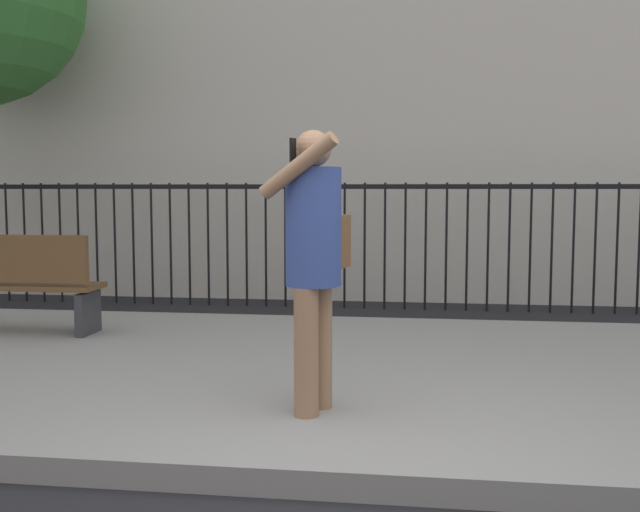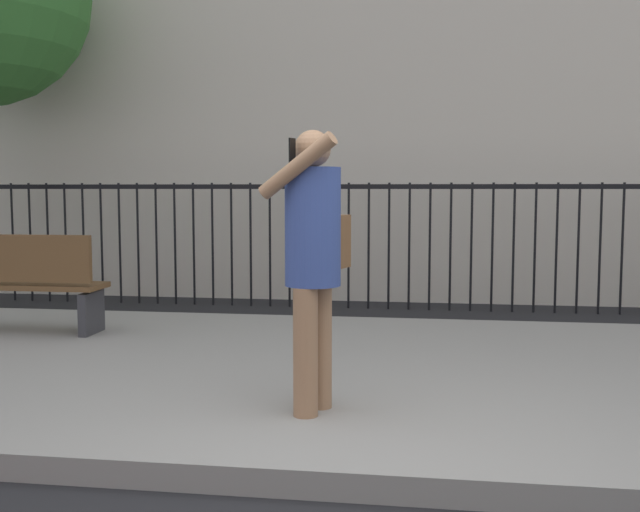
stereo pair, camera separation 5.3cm
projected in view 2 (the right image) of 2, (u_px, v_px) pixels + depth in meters
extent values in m
plane|color=black|center=(347.00, 503.00, 3.62)|extent=(60.00, 60.00, 0.00)
cube|color=gray|center=(378.00, 376.00, 5.78)|extent=(28.00, 4.40, 0.15)
cube|color=black|center=(400.00, 187.00, 9.29)|extent=(12.00, 0.04, 0.06)
cylinder|color=black|center=(13.00, 242.00, 10.12)|extent=(0.03, 0.03, 1.60)
cylinder|color=black|center=(30.00, 242.00, 10.08)|extent=(0.03, 0.03, 1.60)
cylinder|color=black|center=(48.00, 242.00, 10.05)|extent=(0.03, 0.03, 1.60)
cylinder|color=black|center=(66.00, 243.00, 10.01)|extent=(0.03, 0.03, 1.60)
cylinder|color=black|center=(84.00, 243.00, 9.97)|extent=(0.03, 0.03, 1.60)
cylinder|color=black|center=(102.00, 243.00, 9.93)|extent=(0.03, 0.03, 1.60)
cylinder|color=black|center=(120.00, 243.00, 9.90)|extent=(0.03, 0.03, 1.60)
cylinder|color=black|center=(138.00, 243.00, 9.86)|extent=(0.03, 0.03, 1.60)
cylinder|color=black|center=(157.00, 244.00, 9.82)|extent=(0.03, 0.03, 1.60)
cylinder|color=black|center=(175.00, 244.00, 9.79)|extent=(0.03, 0.03, 1.60)
cylinder|color=black|center=(194.00, 244.00, 9.75)|extent=(0.03, 0.03, 1.60)
cylinder|color=black|center=(213.00, 244.00, 9.71)|extent=(0.03, 0.03, 1.60)
cylinder|color=black|center=(232.00, 244.00, 9.67)|extent=(0.03, 0.03, 1.60)
cylinder|color=black|center=(251.00, 245.00, 9.64)|extent=(0.03, 0.03, 1.60)
cylinder|color=black|center=(270.00, 245.00, 9.60)|extent=(0.03, 0.03, 1.60)
cylinder|color=black|center=(289.00, 245.00, 9.56)|extent=(0.03, 0.03, 1.60)
cylinder|color=black|center=(309.00, 245.00, 9.53)|extent=(0.03, 0.03, 1.60)
cylinder|color=black|center=(329.00, 246.00, 9.49)|extent=(0.03, 0.03, 1.60)
cylinder|color=black|center=(349.00, 246.00, 9.45)|extent=(0.03, 0.03, 1.60)
cylinder|color=black|center=(369.00, 246.00, 9.41)|extent=(0.03, 0.03, 1.60)
cylinder|color=black|center=(389.00, 246.00, 9.38)|extent=(0.03, 0.03, 1.60)
cylinder|color=black|center=(409.00, 247.00, 9.34)|extent=(0.03, 0.03, 1.60)
cylinder|color=black|center=(430.00, 247.00, 9.30)|extent=(0.03, 0.03, 1.60)
cylinder|color=black|center=(450.00, 247.00, 9.26)|extent=(0.03, 0.03, 1.60)
cylinder|color=black|center=(471.00, 247.00, 9.23)|extent=(0.03, 0.03, 1.60)
cylinder|color=black|center=(492.00, 247.00, 9.19)|extent=(0.03, 0.03, 1.60)
cylinder|color=black|center=(513.00, 248.00, 9.15)|extent=(0.03, 0.03, 1.60)
cylinder|color=black|center=(535.00, 248.00, 9.12)|extent=(0.03, 0.03, 1.60)
cylinder|color=black|center=(556.00, 248.00, 9.08)|extent=(0.03, 0.03, 1.60)
cylinder|color=black|center=(578.00, 248.00, 9.04)|extent=(0.03, 0.03, 1.60)
cylinder|color=black|center=(600.00, 249.00, 9.00)|extent=(0.03, 0.03, 1.60)
cylinder|color=black|center=(622.00, 249.00, 8.97)|extent=(0.03, 0.03, 1.60)
cylinder|color=#936B4C|center=(306.00, 352.00, 4.48)|extent=(0.15, 0.15, 0.79)
cylinder|color=#936B4C|center=(320.00, 346.00, 4.66)|extent=(0.15, 0.15, 0.79)
cylinder|color=#33478C|center=(313.00, 227.00, 4.50)|extent=(0.43, 0.43, 0.72)
sphere|color=#936B4C|center=(313.00, 149.00, 4.46)|extent=(0.22, 0.22, 0.22)
cylinder|color=#936B4C|center=(297.00, 166.00, 4.29)|extent=(0.50, 0.24, 0.39)
cylinder|color=#936B4C|center=(327.00, 229.00, 4.69)|extent=(0.09, 0.09, 0.55)
cube|color=black|center=(292.00, 151.00, 4.36)|extent=(0.03, 0.07, 0.15)
cube|color=brown|center=(331.00, 242.00, 4.75)|extent=(0.24, 0.32, 0.34)
cube|color=brown|center=(22.00, 285.00, 7.14)|extent=(1.60, 0.45, 0.05)
cube|color=brown|center=(10.00, 258.00, 6.93)|extent=(1.60, 0.06, 0.44)
cube|color=#333338|center=(91.00, 313.00, 7.07)|extent=(0.08, 0.41, 0.40)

